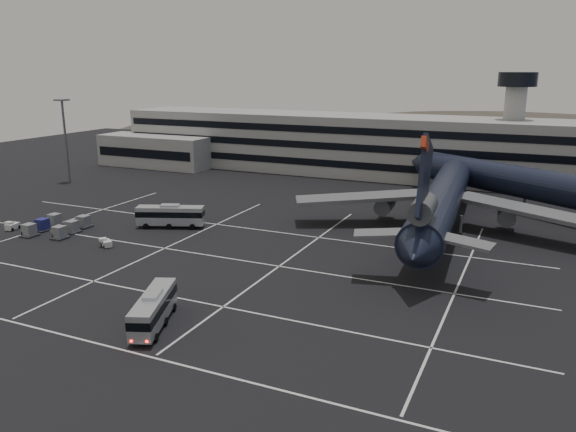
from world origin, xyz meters
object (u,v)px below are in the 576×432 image
at_px(trijet_main, 441,202).
at_px(bus_near, 154,308).
at_px(tug_a, 12,226).
at_px(bus_far, 170,215).
at_px(uld_cluster, 57,226).

relative_size(trijet_main, bus_near, 5.75).
bearing_deg(trijet_main, tug_a, -161.71).
xyz_separation_m(bus_near, bus_far, (-19.82, 30.10, 0.16)).
xyz_separation_m(bus_far, tug_a, (-21.99, -11.60, -1.44)).
relative_size(bus_far, tug_a, 4.56).
relative_size(bus_near, bus_far, 0.93).
height_order(bus_near, bus_far, bus_far).
bearing_deg(bus_far, uld_cluster, 101.11).
bearing_deg(trijet_main, bus_near, -118.57).
bearing_deg(trijet_main, bus_far, -165.09).
bearing_deg(bus_near, uld_cluster, 127.46).
bearing_deg(tug_a, bus_far, 17.19).
height_order(trijet_main, tug_a, trijet_main).
bearing_deg(uld_cluster, bus_far, 32.93).
xyz_separation_m(trijet_main, bus_far, (-39.96, -13.52, -3.19)).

